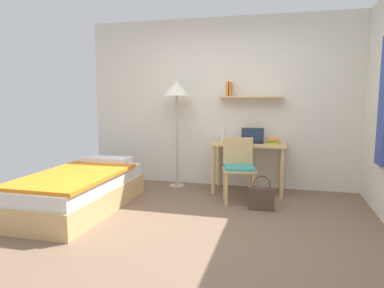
{
  "coord_description": "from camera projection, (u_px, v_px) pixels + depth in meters",
  "views": [
    {
      "loc": [
        0.86,
        -3.38,
        1.39
      ],
      "look_at": [
        -0.14,
        0.51,
        0.85
      ],
      "focal_mm": 32.54,
      "sensor_mm": 36.0,
      "label": 1
    }
  ],
  "objects": [
    {
      "name": "ground_plane",
      "position": [
        193.0,
        231.0,
        3.65
      ],
      "size": [
        5.28,
        5.28,
        0.0
      ],
      "primitive_type": "plane",
      "color": "brown"
    },
    {
      "name": "wall_back",
      "position": [
        225.0,
        103.0,
        5.41
      ],
      "size": [
        4.4,
        0.27,
        2.6
      ],
      "color": "silver",
      "rests_on": "ground_plane"
    },
    {
      "name": "bed",
      "position": [
        80.0,
        191.0,
        4.32
      ],
      "size": [
        0.94,
        1.89,
        0.54
      ],
      "color": "tan",
      "rests_on": "ground_plane"
    },
    {
      "name": "desk",
      "position": [
        249.0,
        152.0,
        5.1
      ],
      "size": [
        1.06,
        0.57,
        0.73
      ],
      "color": "tan",
      "rests_on": "ground_plane"
    },
    {
      "name": "desk_chair",
      "position": [
        239.0,
        166.0,
        4.64
      ],
      "size": [
        0.5,
        0.49,
        0.85
      ],
      "color": "tan",
      "rests_on": "ground_plane"
    },
    {
      "name": "standing_lamp",
      "position": [
        177.0,
        94.0,
        5.28
      ],
      "size": [
        0.42,
        0.42,
        1.64
      ],
      "color": "#B2A893",
      "rests_on": "ground_plane"
    },
    {
      "name": "laptop",
      "position": [
        252.0,
        139.0,
        5.13
      ],
      "size": [
        0.34,
        0.23,
        0.21
      ],
      "color": "black",
      "rests_on": "desk"
    },
    {
      "name": "water_bottle",
      "position": [
        223.0,
        134.0,
        5.21
      ],
      "size": [
        0.07,
        0.07,
        0.22
      ],
      "primitive_type": "cylinder",
      "color": "silver",
      "rests_on": "desk"
    },
    {
      "name": "book_stack",
      "position": [
        273.0,
        141.0,
        4.99
      ],
      "size": [
        0.19,
        0.23,
        0.08
      ],
      "color": "gold",
      "rests_on": "desk"
    },
    {
      "name": "handbag",
      "position": [
        262.0,
        198.0,
        4.32
      ],
      "size": [
        0.31,
        0.13,
        0.43
      ],
      "color": "#4C382D",
      "rests_on": "ground_plane"
    }
  ]
}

